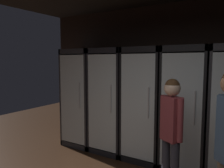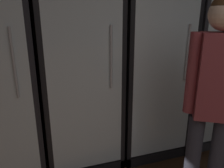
% 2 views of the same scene
% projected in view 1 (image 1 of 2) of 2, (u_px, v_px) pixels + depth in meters
% --- Properties ---
extents(wall_back, '(6.00, 0.06, 2.80)m').
position_uv_depth(wall_back, '(188.00, 83.00, 3.92)').
color(wall_back, black).
rests_on(wall_back, ground).
extents(cooler_far_left, '(0.69, 0.65, 2.02)m').
position_uv_depth(cooler_far_left, '(83.00, 98.00, 4.79)').
color(cooler_far_left, '#2B2B30').
rests_on(cooler_far_left, ground).
extents(cooler_left, '(0.69, 0.65, 2.02)m').
position_uv_depth(cooler_left, '(112.00, 102.00, 4.42)').
color(cooler_left, black).
rests_on(cooler_left, ground).
extents(cooler_center, '(0.69, 0.65, 2.02)m').
position_uv_depth(cooler_center, '(146.00, 105.00, 4.04)').
color(cooler_center, black).
rests_on(cooler_center, ground).
extents(cooler_right, '(0.69, 0.65, 2.02)m').
position_uv_depth(cooler_right, '(186.00, 110.00, 3.67)').
color(cooler_right, black).
rests_on(cooler_right, ground).
extents(shopper_near, '(0.34, 0.27, 1.56)m').
position_uv_depth(shopper_near, '(171.00, 126.00, 2.88)').
color(shopper_near, '#2D2D38').
rests_on(shopper_near, ground).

